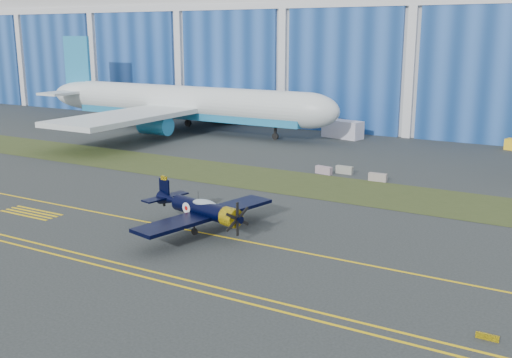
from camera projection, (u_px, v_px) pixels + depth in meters
The scene contains 14 objects.
ground at pixel (247, 219), 52.58m from camera, with size 260.00×260.00×0.00m, color #303637.
grass_median at pixel (313, 185), 64.38m from camera, with size 260.00×10.00×0.02m, color #475128.
hangar at pixel (446, 39), 109.59m from camera, with size 220.00×45.70×30.00m.
taxiway_centreline at pixel (215, 235), 48.36m from camera, with size 200.00×0.20×0.02m, color yellow.
edge_line_near at pixel (137, 275), 40.35m from camera, with size 80.00×0.20×0.02m, color yellow.
edge_line_far at pixel (147, 270), 41.19m from camera, with size 80.00×0.20×0.02m, color yellow.
hold_short_ladder at pixel (31, 213), 54.44m from camera, with size 6.00×2.40×0.02m, color yellow, non-canonical shape.
guard_board_right at pixel (487, 337), 31.79m from camera, with size 1.20×0.15×0.35m, color yellow.
warbird at pixel (201, 209), 48.59m from camera, with size 13.68×15.39×3.94m.
jetliner at pixel (185, 66), 98.21m from camera, with size 61.52×52.28×21.35m.
shipping_container at pixel (343, 129), 93.54m from camera, with size 6.35×2.54×2.75m, color silver.
barrier_a at pixel (324, 170), 69.53m from camera, with size 2.00×0.60×0.90m, color #9D8897.
barrier_b at pixel (344, 170), 69.63m from camera, with size 2.00×0.60×0.90m, color gray.
barrier_c at pixel (378, 177), 66.05m from camera, with size 2.00×0.60×0.90m, color #9E938F.
Camera 1 is at (25.69, -43.21, 15.83)m, focal length 42.00 mm.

